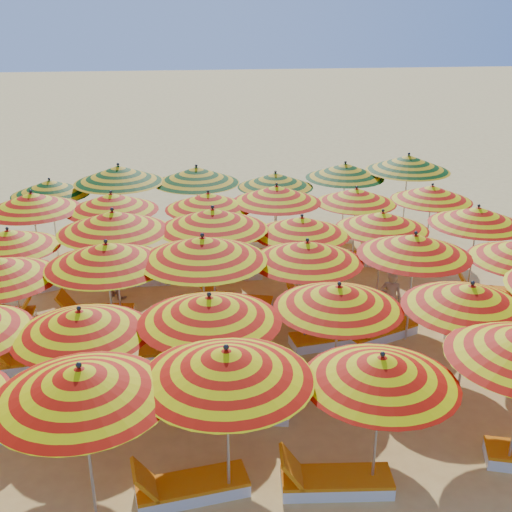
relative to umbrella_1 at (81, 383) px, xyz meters
name	(u,v)px	position (x,y,z in m)	size (l,w,h in m)	color
ground	(259,328)	(3.08, 5.49, -2.30)	(120.00, 120.00, 0.00)	#F4CA6C
umbrella_1	(81,383)	(0.00, 0.00, 0.00)	(3.25, 3.25, 2.61)	silver
umbrella_2	(227,364)	(1.96, 0.18, 0.03)	(3.20, 3.20, 2.64)	silver
umbrella_3	(381,370)	(4.17, 0.09, -0.17)	(2.94, 2.94, 2.42)	silver
umbrella_7	(80,322)	(-0.29, 2.06, -0.15)	(2.59, 2.59, 2.44)	silver
umbrella_8	(209,309)	(1.82, 2.06, -0.03)	(2.74, 2.74, 2.57)	silver
umbrella_9	(339,297)	(4.13, 2.47, -0.13)	(2.82, 2.82, 2.46)	silver
umbrella_10	(471,297)	(6.39, 2.07, -0.07)	(2.86, 2.86, 2.53)	silver
umbrella_13	(107,254)	(-0.08, 4.59, 0.04)	(2.62, 2.62, 2.66)	silver
umbrella_14	(203,249)	(1.82, 4.45, 0.13)	(2.97, 2.97, 2.76)	silver
umbrella_15	(307,252)	(3.98, 4.60, -0.10)	(3.10, 3.10, 2.50)	silver
umbrella_16	(415,245)	(6.28, 4.59, -0.04)	(3.20, 3.20, 2.56)	silver
umbrella_18	(9,239)	(-2.43, 6.45, -0.21)	(2.80, 2.80, 2.37)	silver
umbrella_19	(113,221)	(-0.12, 6.50, 0.10)	(3.15, 3.15, 2.72)	silver
umbrella_20	(213,219)	(2.14, 6.46, 0.08)	(2.69, 2.69, 2.70)	silver
umbrella_21	(302,226)	(4.21, 6.42, -0.16)	(2.29, 2.29, 2.43)	silver
umbrella_22	(382,220)	(6.23, 6.65, -0.19)	(2.39, 2.39, 2.40)	silver
umbrella_23	(478,216)	(8.56, 6.51, -0.12)	(2.97, 2.97, 2.48)	silver
umbrella_24	(32,202)	(-2.34, 8.68, -0.01)	(3.17, 3.17, 2.59)	silver
umbrella_25	(112,202)	(-0.34, 8.59, -0.07)	(2.84, 2.84, 2.53)	silver
umbrella_26	(208,201)	(2.14, 8.66, -0.15)	(2.91, 2.91, 2.44)	silver
umbrella_27	(276,194)	(3.96, 8.75, -0.05)	(2.71, 2.71, 2.55)	silver
umbrella_28	(356,196)	(6.19, 8.88, -0.22)	(2.44, 2.44, 2.36)	silver
umbrella_29	(432,193)	(8.32, 8.83, -0.20)	(2.88, 2.88, 2.38)	silver
umbrella_30	(50,187)	(-2.27, 10.76, -0.21)	(2.84, 2.84, 2.37)	silver
umbrella_31	(119,174)	(-0.31, 10.73, 0.12)	(2.72, 2.72, 2.74)	silver
umbrella_32	(196,175)	(1.91, 10.68, 0.04)	(2.98, 2.98, 2.65)	silver
umbrella_33	(275,180)	(4.23, 10.69, -0.19)	(2.81, 2.81, 2.39)	silver
umbrella_34	(345,171)	(6.42, 11.03, -0.06)	(2.48, 2.48, 2.54)	silver
umbrella_35	(408,163)	(8.39, 11.05, 0.11)	(3.43, 3.43, 2.74)	silver
lounger_0	(189,487)	(1.36, 0.28, -2.14)	(1.80, 0.84, 0.69)	white
lounger_1	(333,481)	(3.57, 0.14, -2.14)	(1.78, 0.73, 0.69)	white
lounger_4	(13,426)	(-1.65, 2.17, -2.14)	(1.81, 0.87, 0.69)	white
lounger_5	(240,408)	(2.33, 2.22, -2.14)	(1.81, 0.90, 0.69)	white
lounger_6	(37,360)	(-1.66, 4.37, -2.14)	(1.80, 0.82, 0.69)	white
lounger_7	(182,351)	(1.32, 4.41, -2.14)	(1.73, 0.58, 0.69)	white
lounger_8	(331,338)	(4.57, 4.59, -2.14)	(1.80, 0.84, 0.69)	white
lounger_9	(379,332)	(5.68, 4.70, -2.14)	(1.82, 1.20, 0.69)	white
lounger_10	(486,332)	(8.06, 4.43, -2.14)	(1.82, 0.96, 0.69)	white
lounger_12	(95,313)	(-0.72, 6.44, -2.14)	(1.78, 0.73, 0.69)	white
lounger_13	(235,302)	(2.64, 6.60, -2.14)	(1.82, 1.03, 0.69)	white
lounger_14	(320,301)	(4.71, 6.43, -2.14)	(1.79, 0.78, 0.69)	white
lounger_15	(355,298)	(5.63, 6.48, -2.14)	(1.82, 1.22, 0.69)	white
lounger_16	(489,294)	(9.06, 6.33, -2.14)	(1.82, 1.03, 0.69)	white
lounger_17	(65,279)	(-1.74, 8.58, -2.14)	(1.82, 1.23, 0.69)	white
lounger_18	(137,277)	(0.16, 8.44, -2.14)	(1.73, 0.58, 0.69)	white
lounger_19	(229,271)	(2.64, 8.55, -2.14)	(1.77, 0.69, 0.69)	white
lounger_20	(371,258)	(6.78, 9.00, -2.14)	(1.83, 1.04, 0.69)	white
lounger_21	(410,262)	(7.81, 8.64, -2.14)	(1.76, 0.67, 0.69)	white
lounger_22	(105,247)	(-0.91, 10.91, -2.14)	(1.82, 1.19, 0.69)	white
lounger_23	(215,243)	(2.41, 10.81, -2.14)	(1.83, 1.14, 0.69)	white
lounger_24	(254,240)	(3.63, 10.91, -2.14)	(1.74, 0.62, 0.69)	white
lounger_25	(326,236)	(5.91, 10.98, -2.14)	(1.76, 0.66, 0.69)	white
lounger_26	(386,236)	(7.80, 10.83, -2.14)	(1.82, 0.96, 0.69)	white
beachgoer_b	(116,272)	(-0.29, 7.68, -1.65)	(0.63, 0.49, 1.29)	tan
beachgoer_a	(391,299)	(6.10, 5.27, -1.61)	(0.50, 0.33, 1.37)	tan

